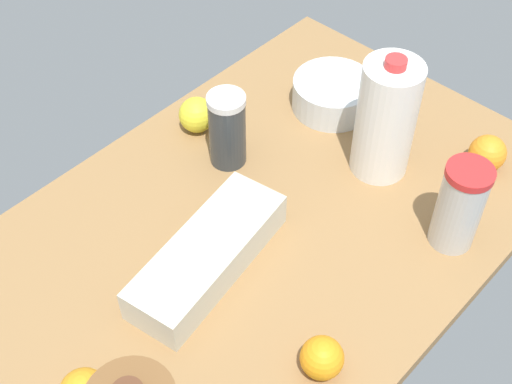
{
  "coord_description": "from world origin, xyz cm",
  "views": [
    {
      "loc": [
        62.61,
        58.18,
        106.24
      ],
      "look_at": [
        0.0,
        0.0,
        13.0
      ],
      "focal_mm": 50.0,
      "sensor_mm": 36.0,
      "label": 1
    }
  ],
  "objects_px": {
    "lemon_by_jug": "(197,115)",
    "egg_carton": "(210,257)",
    "orange_near_front": "(487,153)",
    "milk_jug": "(386,119)",
    "shaker_bottle": "(227,129)",
    "orange_loose": "(322,358)",
    "mixing_bowl": "(333,94)",
    "tumbler_cup": "(460,206)"
  },
  "relations": [
    {
      "from": "egg_carton",
      "to": "lemon_by_jug",
      "type": "height_order",
      "value": "lemon_by_jug"
    },
    {
      "from": "milk_jug",
      "to": "shaker_bottle",
      "type": "height_order",
      "value": "milk_jug"
    },
    {
      "from": "egg_carton",
      "to": "lemon_by_jug",
      "type": "distance_m",
      "value": 0.37
    },
    {
      "from": "mixing_bowl",
      "to": "lemon_by_jug",
      "type": "xyz_separation_m",
      "value": [
        0.25,
        -0.17,
        0.0
      ]
    },
    {
      "from": "egg_carton",
      "to": "orange_loose",
      "type": "distance_m",
      "value": 0.27
    },
    {
      "from": "egg_carton",
      "to": "mixing_bowl",
      "type": "height_order",
      "value": "same"
    },
    {
      "from": "egg_carton",
      "to": "lemon_by_jug",
      "type": "xyz_separation_m",
      "value": [
        -0.24,
        -0.29,
        0.0
      ]
    },
    {
      "from": "milk_jug",
      "to": "shaker_bottle",
      "type": "xyz_separation_m",
      "value": [
        0.19,
        -0.24,
        -0.04
      ]
    },
    {
      "from": "mixing_bowl",
      "to": "milk_jug",
      "type": "relative_size",
      "value": 0.66
    },
    {
      "from": "mixing_bowl",
      "to": "egg_carton",
      "type": "bearing_deg",
      "value": 13.66
    },
    {
      "from": "milk_jug",
      "to": "orange_loose",
      "type": "distance_m",
      "value": 0.49
    },
    {
      "from": "tumbler_cup",
      "to": "orange_loose",
      "type": "bearing_deg",
      "value": -0.82
    },
    {
      "from": "mixing_bowl",
      "to": "lemon_by_jug",
      "type": "height_order",
      "value": "lemon_by_jug"
    },
    {
      "from": "tumbler_cup",
      "to": "orange_loose",
      "type": "height_order",
      "value": "tumbler_cup"
    },
    {
      "from": "egg_carton",
      "to": "lemon_by_jug",
      "type": "bearing_deg",
      "value": -139.74
    },
    {
      "from": "shaker_bottle",
      "to": "orange_loose",
      "type": "height_order",
      "value": "shaker_bottle"
    },
    {
      "from": "mixing_bowl",
      "to": "shaker_bottle",
      "type": "distance_m",
      "value": 0.28
    },
    {
      "from": "milk_jug",
      "to": "lemon_by_jug",
      "type": "relative_size",
      "value": 3.51
    },
    {
      "from": "egg_carton",
      "to": "milk_jug",
      "type": "relative_size",
      "value": 1.26
    },
    {
      "from": "milk_jug",
      "to": "orange_loose",
      "type": "relative_size",
      "value": 3.78
    },
    {
      "from": "lemon_by_jug",
      "to": "orange_loose",
      "type": "relative_size",
      "value": 1.08
    },
    {
      "from": "lemon_by_jug",
      "to": "orange_near_front",
      "type": "bearing_deg",
      "value": 121.81
    },
    {
      "from": "mixing_bowl",
      "to": "orange_loose",
      "type": "relative_size",
      "value": 2.48
    },
    {
      "from": "lemon_by_jug",
      "to": "egg_carton",
      "type": "bearing_deg",
      "value": 49.58
    },
    {
      "from": "egg_carton",
      "to": "tumbler_cup",
      "type": "distance_m",
      "value": 0.45
    },
    {
      "from": "milk_jug",
      "to": "shaker_bottle",
      "type": "bearing_deg",
      "value": -50.58
    },
    {
      "from": "shaker_bottle",
      "to": "lemon_by_jug",
      "type": "bearing_deg",
      "value": -101.17
    },
    {
      "from": "orange_near_front",
      "to": "orange_loose",
      "type": "bearing_deg",
      "value": 4.66
    },
    {
      "from": "tumbler_cup",
      "to": "orange_near_front",
      "type": "relative_size",
      "value": 2.44
    },
    {
      "from": "egg_carton",
      "to": "orange_loose",
      "type": "xyz_separation_m",
      "value": [
        0.02,
        0.27,
        0.0
      ]
    },
    {
      "from": "orange_near_front",
      "to": "lemon_by_jug",
      "type": "bearing_deg",
      "value": -58.19
    },
    {
      "from": "shaker_bottle",
      "to": "lemon_by_jug",
      "type": "height_order",
      "value": "shaker_bottle"
    },
    {
      "from": "tumbler_cup",
      "to": "orange_near_front",
      "type": "bearing_deg",
      "value": -165.86
    },
    {
      "from": "egg_carton",
      "to": "orange_near_front",
      "type": "relative_size",
      "value": 4.49
    },
    {
      "from": "shaker_bottle",
      "to": "tumbler_cup",
      "type": "height_order",
      "value": "tumbler_cup"
    },
    {
      "from": "orange_loose",
      "to": "egg_carton",
      "type": "bearing_deg",
      "value": -94.21
    },
    {
      "from": "orange_loose",
      "to": "orange_near_front",
      "type": "bearing_deg",
      "value": -175.34
    },
    {
      "from": "orange_near_front",
      "to": "shaker_bottle",
      "type": "bearing_deg",
      "value": -49.41
    },
    {
      "from": "lemon_by_jug",
      "to": "orange_near_front",
      "type": "xyz_separation_m",
      "value": [
        -0.32,
        0.51,
        -0.0
      ]
    },
    {
      "from": "milk_jug",
      "to": "lemon_by_jug",
      "type": "bearing_deg",
      "value": -63.92
    },
    {
      "from": "milk_jug",
      "to": "tumbler_cup",
      "type": "bearing_deg",
      "value": 73.18
    },
    {
      "from": "orange_near_front",
      "to": "milk_jug",
      "type": "bearing_deg",
      "value": -47.75
    }
  ]
}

